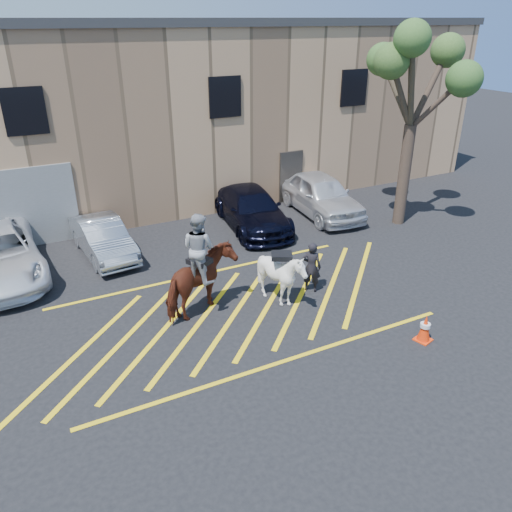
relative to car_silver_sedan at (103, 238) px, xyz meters
name	(u,v)px	position (x,y,z in m)	size (l,w,h in m)	color
ground	(232,307)	(2.45, -5.01, -0.63)	(90.00, 90.00, 0.00)	black
car_silver_sedan	(103,238)	(0.00, 0.00, 0.00)	(1.33, 3.82, 1.26)	#90959D
car_blue_suv	(252,209)	(5.61, 0.06, 0.08)	(2.00, 4.92, 1.43)	black
car_white_suv	(321,194)	(8.75, 0.05, 0.19)	(1.93, 4.79, 1.63)	silver
handler	(312,267)	(4.92, -5.22, 0.14)	(0.56, 0.37, 1.54)	black
warehouse	(117,109)	(2.44, 6.98, 3.02)	(32.42, 10.20, 7.30)	tan
hatching_zone	(236,312)	(2.45, -5.31, -0.62)	(12.60, 5.12, 0.01)	yellow
mounted_bay	(200,274)	(1.62, -4.89, 0.53)	(2.39, 1.92, 2.87)	#5C2615
saddled_white	(281,277)	(3.78, -5.44, 0.20)	(1.87, 1.94, 1.65)	white
traffic_cone	(425,328)	(6.07, -8.65, -0.26)	(0.47, 0.47, 0.73)	#FF380A
tree	(418,69)	(10.93, -2.20, 5.06)	(3.99, 4.37, 7.31)	#4B392D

